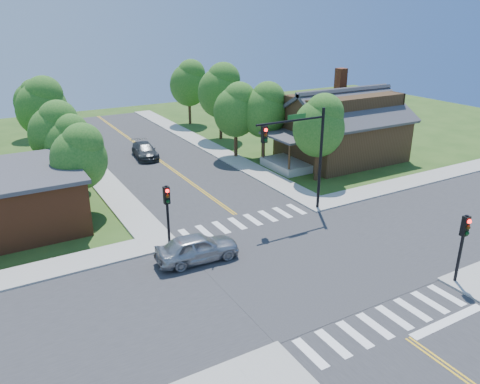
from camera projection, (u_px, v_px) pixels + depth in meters
ground at (301, 263)px, 26.04m from camera, size 100.00×100.00×0.00m
road_ns at (301, 262)px, 26.03m from camera, size 10.00×90.00×0.04m
road_ew at (301, 262)px, 26.03m from camera, size 90.00×10.00×0.04m
intersection_patch at (301, 263)px, 26.04m from camera, size 10.20×10.20×0.06m
sidewalk_ne at (334, 153)px, 46.16m from camera, size 40.00×40.00×0.14m
crosswalk_north at (245, 221)px, 31.04m from camera, size 8.85×2.00×0.01m
crosswalk_south at (385, 321)px, 21.01m from camera, size 8.85×2.00×0.01m
centerline at (301, 262)px, 26.02m from camera, size 0.30×90.00×0.01m
stop_bar at (448, 322)px, 21.05m from camera, size 4.60×0.45×0.09m
signal_mast_ne at (301, 146)px, 30.64m from camera, size 5.30×0.42×7.20m
signal_pole_se at (464, 236)px, 23.13m from camera, size 0.34×0.42×3.80m
signal_pole_nw at (167, 204)px, 26.99m from camera, size 0.34×0.42×3.80m
house_ne at (342, 124)px, 43.38m from camera, size 13.05×8.80×7.11m
tree_e_a at (320, 124)px, 37.18m from camera, size 4.22×4.01×7.17m
tree_e_b at (265, 109)px, 42.89m from camera, size 4.26×4.05×7.25m
tree_e_c at (221, 89)px, 49.59m from camera, size 4.84×4.59×8.22m
tree_e_d at (189, 82)px, 56.55m from camera, size 4.61×4.38×7.84m
tree_w_a at (80, 155)px, 31.02m from camera, size 3.73×3.55×6.35m
tree_w_b at (56, 131)px, 35.98m from camera, size 4.05×3.85×6.88m
tree_w_c at (43, 106)px, 42.36m from camera, size 4.59×4.36×7.81m
tree_w_d at (32, 100)px, 50.65m from camera, size 3.76×3.57×6.39m
tree_house at (237, 109)px, 43.27m from camera, size 4.21×4.00×7.16m
tree_bldg at (69, 141)px, 35.37m from camera, size 3.54×3.36×6.01m
car_silver at (197, 248)px, 25.94m from camera, size 2.51×4.91×1.59m
car_dgrey at (145, 151)px, 44.54m from camera, size 2.94×5.12×1.36m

